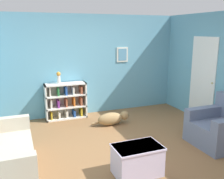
% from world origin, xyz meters
% --- Properties ---
extents(ground_plane, '(14.00, 14.00, 0.00)m').
position_xyz_m(ground_plane, '(0.00, 0.00, 0.00)').
color(ground_plane, brown).
extents(wall_back, '(5.60, 0.13, 2.60)m').
position_xyz_m(wall_back, '(0.00, 2.25, 1.30)').
color(wall_back, '#609EB7').
rests_on(wall_back, ground_plane).
extents(couch, '(0.83, 1.72, 0.85)m').
position_xyz_m(couch, '(-2.06, -0.23, 0.31)').
color(couch, '#B7AD99').
rests_on(couch, ground_plane).
extents(bookshelf, '(1.03, 0.34, 0.91)m').
position_xyz_m(bookshelf, '(-0.62, 2.03, 0.44)').
color(bookshelf, silver).
rests_on(bookshelf, ground_plane).
extents(recliner_chair, '(0.96, 0.92, 0.94)m').
position_xyz_m(recliner_chair, '(1.90, -0.59, 0.34)').
color(recliner_chair, slate).
rests_on(recliner_chair, ground_plane).
extents(coffee_table, '(0.74, 0.48, 0.47)m').
position_xyz_m(coffee_table, '(-0.11, -0.95, 0.25)').
color(coffee_table, '#BCB2D1').
rests_on(coffee_table, ground_plane).
extents(dog, '(0.93, 0.27, 0.30)m').
position_xyz_m(dog, '(0.30, 1.14, 0.16)').
color(dog, '#9E7A4C').
rests_on(dog, ground_plane).
extents(vase, '(0.11, 0.11, 0.30)m').
position_xyz_m(vase, '(-0.78, 2.01, 1.08)').
color(vase, silver).
rests_on(vase, bookshelf).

